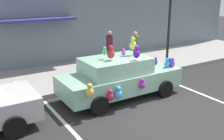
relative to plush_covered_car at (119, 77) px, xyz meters
name	(u,v)px	position (x,y,z in m)	size (l,w,h in m)	color
ground_plane	(162,110)	(0.62, -1.72, -0.81)	(60.00, 60.00, 0.00)	#262628
sidewalk	(93,71)	(0.62, 3.28, -0.73)	(24.00, 4.00, 0.15)	gray
storefront_building	(72,4)	(0.60, 5.43, 2.39)	(24.00, 1.25, 6.40)	slate
parking_stripe_front	(187,88)	(2.88, -0.72, -0.80)	(0.12, 3.60, 0.01)	silver
parking_stripe_rear	(63,121)	(-2.57, -0.72, -0.80)	(0.12, 3.60, 0.01)	silver
plush_covered_car	(119,77)	(0.00, 0.00, 0.00)	(4.61, 2.13, 2.25)	#8BB99B
teddy_bear_on_sidewalk	(16,89)	(-3.37, 1.85, -0.40)	(0.30, 0.25, 0.57)	beige
street_lamp_post	(170,16)	(4.08, 1.78, 1.90)	(0.28, 0.28, 4.22)	black
pedestrian_walking_past	(110,50)	(1.66, 3.41, 0.18)	(0.34, 0.34, 1.80)	#4A1A2D
pedestrian_by_lamp	(135,50)	(2.80, 2.80, 0.15)	(0.37, 0.37, 1.75)	#5A6936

